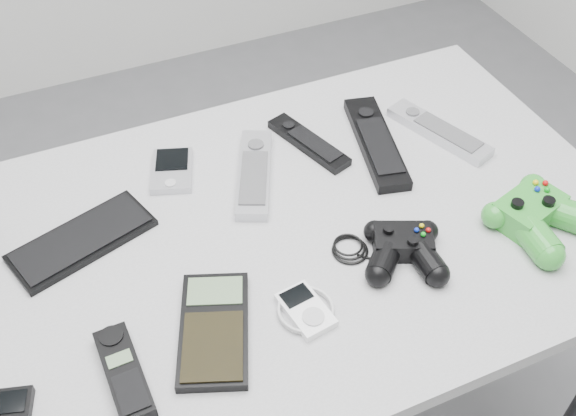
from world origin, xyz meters
name	(u,v)px	position (x,y,z in m)	size (l,w,h in m)	color
desk	(293,252)	(0.03, -0.01, 0.70)	(1.14, 0.73, 0.77)	#999A9C
pda_keyboard	(82,239)	(-0.31, 0.10, 0.77)	(0.23, 0.10, 0.01)	black
pda	(172,170)	(-0.12, 0.20, 0.77)	(0.07, 0.11, 0.02)	#B3B4BA
remote_silver_a	(254,173)	(0.01, 0.13, 0.78)	(0.06, 0.22, 0.02)	#B3B4BA
remote_black_a	(309,142)	(0.14, 0.17, 0.77)	(0.04, 0.19, 0.02)	black
remote_black_b	(376,141)	(0.25, 0.12, 0.78)	(0.06, 0.26, 0.02)	black
remote_silver_b	(439,131)	(0.38, 0.10, 0.78)	(0.05, 0.22, 0.02)	silver
cordless_handset	(124,373)	(-0.30, -0.18, 0.78)	(0.05, 0.15, 0.02)	black
calculator	(214,329)	(-0.17, -0.16, 0.78)	(0.10, 0.20, 0.02)	black
mp3_player	(306,309)	(-0.03, -0.18, 0.77)	(0.09, 0.09, 0.02)	white
controller_black	(404,247)	(0.16, -0.14, 0.79)	(0.22, 0.14, 0.04)	black
controller_green	(538,214)	(0.40, -0.17, 0.79)	(0.16, 0.17, 0.06)	#258825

